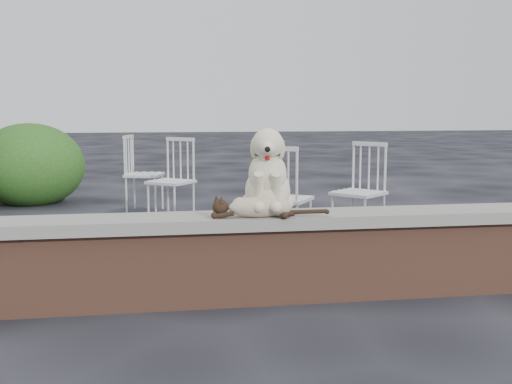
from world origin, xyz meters
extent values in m
plane|color=black|center=(0.00, 0.00, 0.00)|extent=(60.00, 60.00, 0.00)
cube|color=brown|center=(0.00, 0.00, 0.25)|extent=(6.00, 0.30, 0.50)
cube|color=slate|center=(0.00, 0.00, 0.54)|extent=(6.20, 0.40, 0.08)
ellipsoid|color=#234B15|center=(-2.26, 4.74, 0.51)|extent=(1.43, 1.31, 1.13)
ellipsoid|color=#234B15|center=(-2.21, 4.83, 0.38)|extent=(1.08, 0.99, 0.86)
camera|label=1|loc=(-0.62, -4.00, 1.27)|focal=44.05mm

